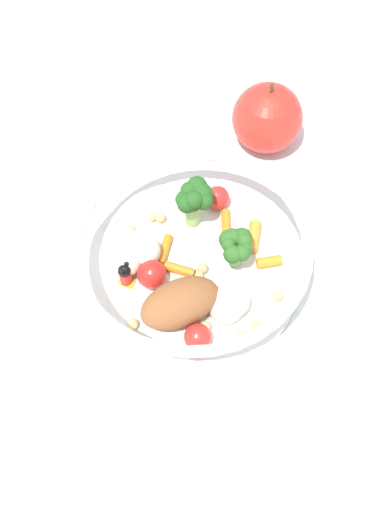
% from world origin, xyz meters
% --- Properties ---
extents(ground_plane, '(2.40, 2.40, 0.00)m').
position_xyz_m(ground_plane, '(0.00, 0.00, 0.00)').
color(ground_plane, white).
extents(food_container, '(0.23, 0.23, 0.07)m').
position_xyz_m(food_container, '(-0.01, -0.02, 0.03)').
color(food_container, white).
rests_on(food_container, ground_plane).
extents(loose_apple, '(0.08, 0.08, 0.09)m').
position_xyz_m(loose_apple, '(-0.01, 0.18, 0.04)').
color(loose_apple, red).
rests_on(loose_apple, ground_plane).
extents(folded_napkin, '(0.15, 0.11, 0.01)m').
position_xyz_m(folded_napkin, '(0.12, -0.19, 0.00)').
color(folded_napkin, white).
rests_on(folded_napkin, ground_plane).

